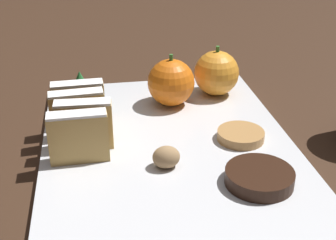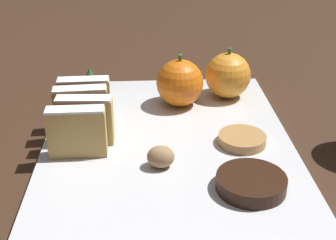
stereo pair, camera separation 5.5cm
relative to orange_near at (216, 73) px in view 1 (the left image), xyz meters
The scene contains 12 objects.
ground_plane 0.17m from the orange_near, 125.42° to the right, with size 6.00×6.00×0.00m, color #382316.
serving_platter 0.16m from the orange_near, 125.42° to the right, with size 0.30×0.39×0.01m.
stollen_slice_front 0.25m from the orange_near, 142.03° to the right, with size 0.07×0.02×0.06m.
stollen_slice_second 0.23m from the orange_near, 146.78° to the right, with size 0.07×0.02×0.06m.
stollen_slice_third 0.22m from the orange_near, 154.16° to the right, with size 0.07×0.02×0.06m.
stollen_slice_fourth 0.21m from the orange_near, 161.19° to the right, with size 0.07×0.02×0.06m.
orange_near is the anchor object (origin of this frame).
orange_far 0.07m from the orange_near, 161.22° to the right, with size 0.06×0.06×0.07m.
walnut 0.21m from the orange_near, 119.43° to the right, with size 0.03×0.02×0.02m.
chocolate_cookie 0.23m from the orange_near, 93.27° to the right, with size 0.07×0.07×0.02m.
gingerbread_cookie 0.14m from the orange_near, 91.83° to the right, with size 0.06×0.06×0.01m.
evergreen_sprig 0.19m from the orange_near, behind, with size 0.05×0.05×0.05m.
Camera 1 is at (-0.08, -0.48, 0.29)m, focal length 50.00 mm.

